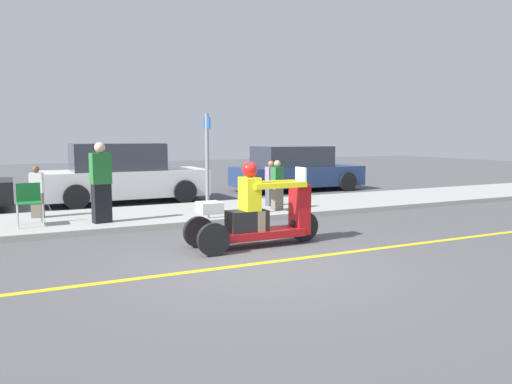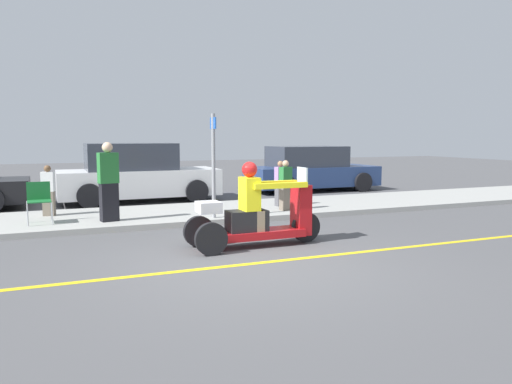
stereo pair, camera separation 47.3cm
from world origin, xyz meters
name	(u,v)px [view 1 (the left image)]	position (x,y,z in m)	size (l,w,h in m)	color
ground_plane	(258,264)	(0.00, 0.00, 0.00)	(60.00, 60.00, 0.00)	#4C4C4F
lane_stripe	(287,260)	(0.49, 0.00, 0.00)	(24.00, 0.12, 0.01)	gold
sidewalk_strip	(169,215)	(0.00, 4.60, 0.06)	(28.00, 2.80, 0.12)	#9E9E99
motorcycle_trike	(257,217)	(0.51, 1.05, 0.51)	(2.37, 0.78, 1.43)	black
spectator_near_curb	(271,184)	(2.61, 4.54, 0.66)	(0.30, 0.22, 1.12)	#515156
spectator_far_back	(101,184)	(-1.58, 3.88, 0.90)	(0.42, 0.30, 1.61)	black
spectator_with_child	(37,193)	(-2.71, 5.11, 0.65)	(0.30, 0.23, 1.10)	#726656
spectator_end_of_line	(277,186)	(2.41, 3.84, 0.68)	(0.31, 0.24, 1.17)	#726656
folding_chair_set_back	(29,200)	(-2.89, 4.19, 0.62)	(0.48, 0.48, 0.82)	#A5A8AD
parked_car_lot_left	(123,175)	(-0.38, 7.69, 0.77)	(4.40, 1.92, 1.65)	silver
parked_car_lot_far	(296,170)	(5.49, 8.22, 0.71)	(4.40, 1.97, 1.51)	navy
street_sign	(207,162)	(0.52, 3.45, 1.32)	(0.08, 0.36, 2.20)	gray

